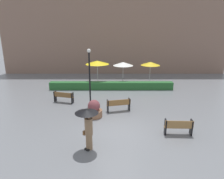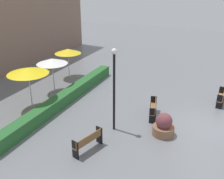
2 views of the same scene
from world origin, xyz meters
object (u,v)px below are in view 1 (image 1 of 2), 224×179
Objects in this scene: pedestrian_with_umbrella at (87,123)px; patio_umbrella_yellow at (97,62)px; patio_umbrella_yellow_far at (150,64)px; bench_near_right at (178,126)px; planter_pot at (93,110)px; bench_mid_center at (118,104)px; patio_umbrella_white at (122,64)px; lamp_post at (89,71)px; bench_far_left at (63,96)px.

pedestrian_with_umbrella is 0.80× the size of patio_umbrella_yellow.
patio_umbrella_yellow_far is (5.14, 12.48, 0.71)m from pedestrian_with_umbrella.
pedestrian_with_umbrella reaches higher than bench_near_right.
planter_pot is 10.23m from patio_umbrella_yellow_far.
bench_mid_center is 0.72× the size of patio_umbrella_white.
planter_pot is (-4.84, 2.43, -0.01)m from bench_near_right.
patio_umbrella_yellow is at bearing 87.69° from lamp_post.
lamp_post is (-2.15, 1.49, 2.05)m from bench_mid_center.
pedestrian_with_umbrella is 0.86× the size of patio_umbrella_white.
bench_mid_center is at bearing -74.28° from patio_umbrella_yellow.
pedestrian_with_umbrella is 1.74× the size of planter_pot.
planter_pot is at bearing -106.02° from patio_umbrella_white.
bench_near_right is 11.61m from patio_umbrella_yellow.
bench_near_right is at bearing -26.68° from planter_pot.
bench_near_right is 0.90× the size of bench_mid_center.
lamp_post is 5.39m from patio_umbrella_yellow.
bench_far_left is 1.41× the size of planter_pot.
planter_pot is 8.04m from patio_umbrella_yellow.
bench_far_left is (-7.48, 5.19, 0.00)m from bench_near_right.
bench_far_left is 0.65× the size of patio_umbrella_yellow.
bench_far_left is 0.72× the size of patio_umbrella_yellow_far.
patio_umbrella_yellow_far is (2.87, 0.63, -0.08)m from patio_umbrella_white.
pedestrian_with_umbrella is at bearing -108.74° from bench_mid_center.
bench_far_left is 3.82m from planter_pot.
lamp_post is 8.44m from patio_umbrella_yellow_far.
bench_mid_center is at bearing 133.22° from bench_near_right.
bench_far_left is 0.96× the size of bench_mid_center.
bench_far_left is at bearing 133.78° from planter_pot.
lamp_post is (2.15, -0.32, 2.06)m from bench_far_left.
patio_umbrella_white is 1.04× the size of patio_umbrella_yellow_far.
patio_umbrella_yellow_far is (5.18, 8.67, 1.61)m from planter_pot.
bench_near_right reaches higher than bench_far_left.
patio_umbrella_yellow is 5.53m from patio_umbrella_yellow_far.
patio_umbrella_white is (2.27, 11.86, 0.79)m from pedestrian_with_umbrella.
bench_mid_center is at bearing -114.54° from patio_umbrella_yellow_far.
patio_umbrella_yellow_far reaches higher than bench_near_right.
patio_umbrella_yellow_far is at bearing 67.62° from pedestrian_with_umbrella.
patio_umbrella_yellow_far is at bearing 59.14° from planter_pot.
bench_mid_center is (4.30, -1.80, 0.02)m from bench_far_left.
bench_far_left is 3.00m from lamp_post.
lamp_post is at bearing 101.37° from planter_pot.
bench_near_right is 10.91m from patio_umbrella_white.
bench_near_right is 5.07m from pedestrian_with_umbrella.
patio_umbrella_yellow_far reaches higher than bench_far_left.
bench_mid_center is at bearing -22.73° from bench_far_left.
bench_far_left is at bearing 171.66° from lamp_post.
patio_umbrella_yellow_far is (0.34, 11.11, 1.60)m from bench_near_right.
patio_umbrella_white is 2.94m from patio_umbrella_yellow_far.
planter_pot is at bearing 90.62° from pedestrian_with_umbrella.
patio_umbrella_yellow is at bearing 116.52° from bench_near_right.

